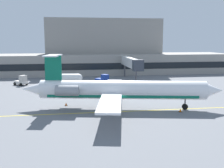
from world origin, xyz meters
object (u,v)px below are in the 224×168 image
belt_loader (22,81)px  fuel_tank (70,78)px  pushback_tractor (134,86)px  baggage_tug (103,79)px  regional_jet (119,90)px

belt_loader → fuel_tank: 11.28m
pushback_tractor → fuel_tank: 17.50m
baggage_tug → pushback_tractor: baggage_tug is taller
regional_jet → belt_loader: (-18.79, 25.53, -1.98)m
belt_loader → baggage_tug: bearing=1.2°
regional_jet → baggage_tug: 26.01m
fuel_tank → pushback_tractor: bearing=-38.7°
baggage_tug → pushback_tractor: 11.86m
baggage_tug → pushback_tractor: size_ratio=0.97×
baggage_tug → pushback_tractor: bearing=-62.7°
belt_loader → fuel_tank: (11.25, 0.79, 0.32)m
regional_jet → fuel_tank: bearing=106.0°
regional_jet → belt_loader: 31.76m
belt_loader → regional_jet: bearing=-53.6°
regional_jet → pushback_tractor: (6.11, 15.38, -2.10)m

